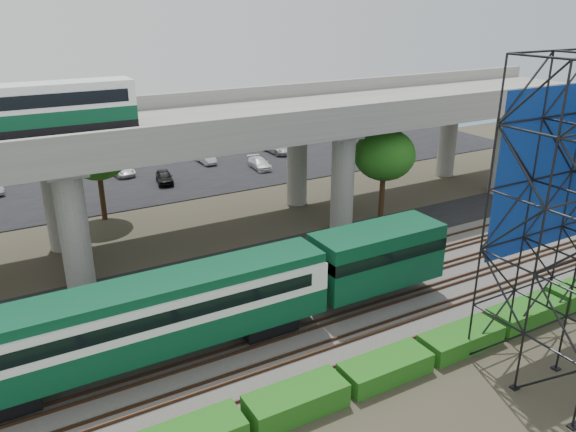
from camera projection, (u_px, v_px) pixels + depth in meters
ground at (320, 339)px, 30.25m from camera, size 140.00×140.00×0.00m
ballast_bed at (301, 320)px, 31.84m from camera, size 90.00×12.00×0.20m
service_road at (238, 264)px, 38.77m from camera, size 90.00×5.00×0.08m
parking_lot at (142, 178)px, 57.86m from camera, size 90.00×18.00×0.08m
harbor_water at (96, 137)px, 75.73m from camera, size 140.00×40.00×0.03m
rail_tracks at (301, 318)px, 31.78m from camera, size 90.00×9.52×0.16m
commuter_train at (186, 307)px, 27.78m from camera, size 29.30×3.06×4.30m
overpass at (192, 134)px, 39.95m from camera, size 80.00×12.00×12.40m
hedge_strip at (386, 367)px, 27.03m from camera, size 34.60×1.80×1.20m
trees at (141, 177)px, 39.24m from camera, size 40.94×16.94×7.69m
parked_cars at (159, 170)px, 58.21m from camera, size 35.72×9.45×1.32m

